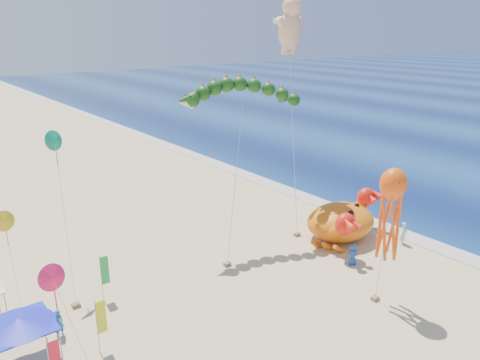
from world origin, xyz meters
The scene contains 10 objects.
ground centered at (0.00, 0.00, 0.00)m, with size 320.00×320.00×0.00m, color #D1B784.
foam_strip centered at (12.00, 0.00, 0.01)m, with size 320.00×320.00×0.00m, color silver.
crab_inflatable centered at (7.27, 0.34, 1.57)m, with size 8.12×6.96×3.56m.
dragon_kite centered at (1.41, 6.16, 11.47)m, with size 10.33×5.80×12.61m.
cherub_kite centered at (7.61, 7.40, 16.84)m, with size 4.19×5.66×19.11m.
octopus_kite centered at (2.17, -7.29, 6.36)m, with size 1.70×1.53×8.77m.
canopy_blue centered at (-17.36, 0.52, 2.44)m, with size 3.52×3.52×2.71m.
feather_flags centered at (-15.76, 0.50, 2.01)m, with size 9.90×6.46×3.20m.
beachgoers centered at (-10.63, -0.30, 0.86)m, with size 30.25×10.26×1.87m.
small_kites centered at (-15.89, 3.90, 6.35)m, with size 8.04×12.88×10.52m.
Camera 1 is at (-21.02, -22.16, 16.59)m, focal length 35.00 mm.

